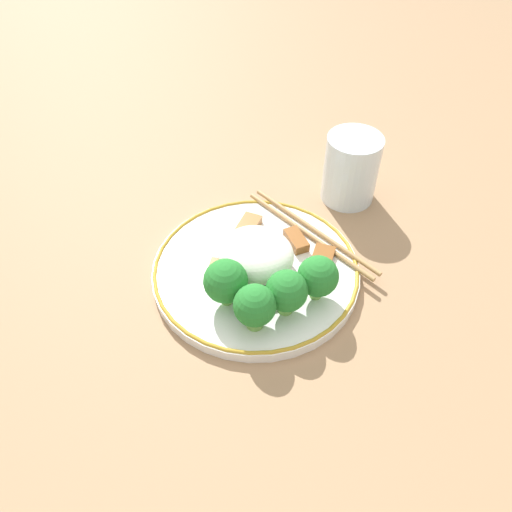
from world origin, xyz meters
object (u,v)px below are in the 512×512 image
(broccoli_back_center, at_px, (255,306))
(broccoli_mid_left, at_px, (318,277))
(plate, at_px, (256,270))
(drinking_glass, at_px, (351,169))
(broccoli_back_right, at_px, (287,292))
(chopsticks, at_px, (311,232))
(broccoli_back_left, at_px, (226,281))

(broccoli_back_center, xyz_separation_m, broccoli_mid_left, (0.03, 0.08, 0.00))
(plate, relative_size, drinking_glass, 2.59)
(broccoli_back_right, height_order, drinking_glass, drinking_glass)
(broccoli_back_center, distance_m, broccoli_mid_left, 0.08)
(broccoli_back_right, relative_size, chopsticks, 0.27)
(chopsticks, distance_m, drinking_glass, 0.12)
(broccoli_back_left, bearing_deg, plate, 95.29)
(plate, distance_m, drinking_glass, 0.21)
(plate, distance_m, broccoli_back_left, 0.08)
(broccoli_back_center, bearing_deg, chopsticks, 100.68)
(broccoli_back_left, distance_m, broccoli_mid_left, 0.10)
(broccoli_back_center, relative_size, chopsticks, 0.27)
(plate, xyz_separation_m, broccoli_back_right, (0.07, -0.03, 0.04))
(chopsticks, height_order, drinking_glass, drinking_glass)
(broccoli_back_left, distance_m, drinking_glass, 0.27)
(broccoli_back_center, distance_m, broccoli_back_right, 0.04)
(plate, height_order, chopsticks, chopsticks)
(broccoli_back_right, distance_m, chopsticks, 0.14)
(broccoli_mid_left, bearing_deg, broccoli_back_center, -112.54)
(plate, distance_m, broccoli_back_right, 0.09)
(plate, height_order, drinking_glass, drinking_glass)
(broccoli_back_left, height_order, chopsticks, broccoli_back_left)
(broccoli_back_right, bearing_deg, chopsticks, 110.30)
(chopsticks, bearing_deg, drinking_glass, 94.77)
(broccoli_back_left, xyz_separation_m, broccoli_back_right, (0.06, 0.03, -0.00))
(broccoli_back_left, relative_size, drinking_glass, 0.62)
(chopsticks, bearing_deg, broccoli_back_right, -69.70)
(plate, height_order, broccoli_back_left, broccoli_back_left)
(chopsticks, relative_size, drinking_glass, 2.20)
(broccoli_back_left, xyz_separation_m, drinking_glass, (0.01, 0.27, 0.00))
(plate, height_order, broccoli_back_right, broccoli_back_right)
(drinking_glass, bearing_deg, chopsticks, -85.23)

